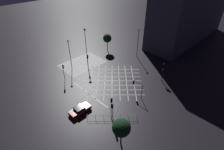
{
  "coord_description": "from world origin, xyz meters",
  "views": [
    {
      "loc": [
        23.47,
        23.59,
        24.24
      ],
      "look_at": [
        0.0,
        0.0,
        1.65
      ],
      "focal_mm": 28.0,
      "sensor_mm": 36.0,
      "label": 1
    }
  ],
  "objects_px": {
    "traffic_light_ne_cross": "(112,108)",
    "traffic_light_median_north": "(137,86)",
    "waiting_car": "(80,110)",
    "traffic_light_se_main": "(63,69)",
    "traffic_light_median_south": "(88,59)",
    "street_tree_near": "(107,38)",
    "traffic_light_ne_main": "(111,104)",
    "street_lamp_far": "(69,50)",
    "traffic_light_nw_main": "(163,72)",
    "street_lamp_west": "(85,37)",
    "street_tree_far": "(121,128)",
    "street_lamp_east": "(138,37)",
    "traffic_light_nw_cross": "(163,69)"
  },
  "relations": [
    {
      "from": "traffic_light_ne_cross",
      "to": "street_tree_far",
      "type": "xyz_separation_m",
      "value": [
        2.98,
        4.82,
        1.48
      ]
    },
    {
      "from": "traffic_light_ne_main",
      "to": "street_lamp_far",
      "type": "distance_m",
      "value": 20.36
    },
    {
      "from": "traffic_light_median_south",
      "to": "street_lamp_far",
      "type": "height_order",
      "value": "street_lamp_far"
    },
    {
      "from": "waiting_car",
      "to": "traffic_light_nw_main",
      "type": "bearing_deg",
      "value": -15.62
    },
    {
      "from": "traffic_light_median_south",
      "to": "street_lamp_west",
      "type": "height_order",
      "value": "street_lamp_west"
    },
    {
      "from": "traffic_light_ne_main",
      "to": "traffic_light_se_main",
      "type": "height_order",
      "value": "traffic_light_ne_main"
    },
    {
      "from": "traffic_light_median_north",
      "to": "street_lamp_west",
      "type": "distance_m",
      "value": 19.49
    },
    {
      "from": "traffic_light_se_main",
      "to": "waiting_car",
      "type": "bearing_deg",
      "value": -108.61
    },
    {
      "from": "street_tree_near",
      "to": "street_tree_far",
      "type": "bearing_deg",
      "value": 49.99
    },
    {
      "from": "street_lamp_west",
      "to": "waiting_car",
      "type": "bearing_deg",
      "value": 47.87
    },
    {
      "from": "traffic_light_median_north",
      "to": "traffic_light_se_main",
      "type": "xyz_separation_m",
      "value": [
        7.64,
        -15.21,
        0.48
      ]
    },
    {
      "from": "street_tree_near",
      "to": "waiting_car",
      "type": "height_order",
      "value": "street_tree_near"
    },
    {
      "from": "street_lamp_west",
      "to": "street_tree_near",
      "type": "height_order",
      "value": "street_lamp_west"
    },
    {
      "from": "street_lamp_east",
      "to": "street_tree_near",
      "type": "relative_size",
      "value": 1.57
    },
    {
      "from": "traffic_light_se_main",
      "to": "traffic_light_ne_cross",
      "type": "bearing_deg",
      "value": -90.76
    },
    {
      "from": "traffic_light_median_south",
      "to": "street_tree_near",
      "type": "relative_size",
      "value": 0.77
    },
    {
      "from": "street_lamp_west",
      "to": "traffic_light_median_south",
      "type": "bearing_deg",
      "value": 56.21
    },
    {
      "from": "waiting_car",
      "to": "street_tree_near",
      "type": "bearing_deg",
      "value": 35.2
    },
    {
      "from": "traffic_light_ne_main",
      "to": "street_lamp_east",
      "type": "distance_m",
      "value": 24.78
    },
    {
      "from": "traffic_light_ne_cross",
      "to": "traffic_light_se_main",
      "type": "xyz_separation_m",
      "value": [
        -0.21,
        -16.01,
        0.7
      ]
    },
    {
      "from": "street_lamp_east",
      "to": "street_lamp_west",
      "type": "bearing_deg",
      "value": -33.95
    },
    {
      "from": "traffic_light_median_south",
      "to": "waiting_car",
      "type": "relative_size",
      "value": 0.99
    },
    {
      "from": "traffic_light_median_south",
      "to": "traffic_light_median_north",
      "type": "xyz_separation_m",
      "value": [
        -0.55,
        15.3,
        -0.39
      ]
    },
    {
      "from": "traffic_light_nw_cross",
      "to": "traffic_light_ne_main",
      "type": "height_order",
      "value": "traffic_light_ne_main"
    },
    {
      "from": "waiting_car",
      "to": "street_lamp_far",
      "type": "bearing_deg",
      "value": 61.17
    },
    {
      "from": "traffic_light_median_south",
      "to": "traffic_light_ne_main",
      "type": "relative_size",
      "value": 0.9
    },
    {
      "from": "traffic_light_median_south",
      "to": "traffic_light_nw_main",
      "type": "relative_size",
      "value": 1.19
    },
    {
      "from": "traffic_light_ne_main",
      "to": "street_lamp_east",
      "type": "relative_size",
      "value": 0.55
    },
    {
      "from": "traffic_light_ne_cross",
      "to": "traffic_light_nw_main",
      "type": "relative_size",
      "value": 0.94
    },
    {
      "from": "traffic_light_ne_cross",
      "to": "street_lamp_far",
      "type": "xyz_separation_m",
      "value": [
        -4.63,
        -19.83,
        2.82
      ]
    },
    {
      "from": "street_tree_far",
      "to": "waiting_car",
      "type": "bearing_deg",
      "value": -87.3
    },
    {
      "from": "street_lamp_west",
      "to": "traffic_light_se_main",
      "type": "bearing_deg",
      "value": 21.11
    },
    {
      "from": "traffic_light_ne_cross",
      "to": "traffic_light_median_north",
      "type": "xyz_separation_m",
      "value": [
        -7.85,
        -0.8,
        0.22
      ]
    },
    {
      "from": "traffic_light_se_main",
      "to": "waiting_car",
      "type": "relative_size",
      "value": 1.02
    },
    {
      "from": "street_tree_near",
      "to": "waiting_car",
      "type": "xyz_separation_m",
      "value": [
        21.69,
        15.3,
        -3.38
      ]
    },
    {
      "from": "traffic_light_se_main",
      "to": "waiting_car",
      "type": "distance_m",
      "value": 11.71
    },
    {
      "from": "traffic_light_median_north",
      "to": "street_lamp_far",
      "type": "distance_m",
      "value": 19.47
    },
    {
      "from": "traffic_light_nw_cross",
      "to": "street_lamp_far",
      "type": "relative_size",
      "value": 0.57
    },
    {
      "from": "street_lamp_far",
      "to": "traffic_light_ne_main",
      "type": "bearing_deg",
      "value": 76.43
    },
    {
      "from": "traffic_light_ne_main",
      "to": "street_tree_far",
      "type": "distance_m",
      "value": 5.74
    },
    {
      "from": "traffic_light_nw_cross",
      "to": "traffic_light_median_south",
      "type": "height_order",
      "value": "traffic_light_nw_cross"
    },
    {
      "from": "traffic_light_median_north",
      "to": "street_lamp_west",
      "type": "relative_size",
      "value": 0.37
    },
    {
      "from": "traffic_light_median_north",
      "to": "traffic_light_nw_main",
      "type": "relative_size",
      "value": 1.0
    },
    {
      "from": "waiting_car",
      "to": "traffic_light_se_main",
      "type": "bearing_deg",
      "value": 71.39
    },
    {
      "from": "traffic_light_se_main",
      "to": "street_lamp_far",
      "type": "xyz_separation_m",
      "value": [
        -4.42,
        -3.81,
        2.13
      ]
    },
    {
      "from": "traffic_light_ne_cross",
      "to": "street_lamp_east",
      "type": "relative_size",
      "value": 0.39
    },
    {
      "from": "street_lamp_west",
      "to": "street_tree_far",
      "type": "distance_m",
      "value": 27.77
    },
    {
      "from": "street_tree_near",
      "to": "waiting_car",
      "type": "bearing_deg",
      "value": 35.2
    },
    {
      "from": "traffic_light_nw_cross",
      "to": "waiting_car",
      "type": "bearing_deg",
      "value": 75.75
    },
    {
      "from": "street_lamp_east",
      "to": "street_tree_far",
      "type": "relative_size",
      "value": 1.6
    }
  ]
}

